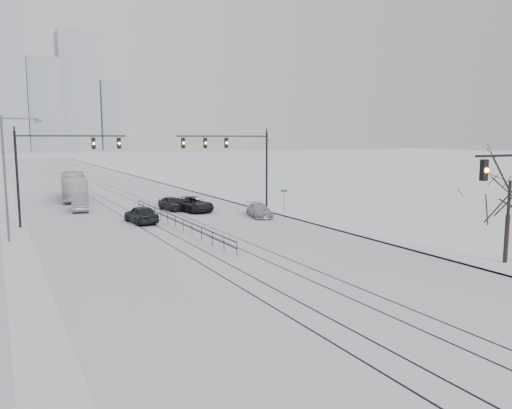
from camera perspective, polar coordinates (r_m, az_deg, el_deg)
name	(u,v)px	position (r m, az deg, el deg)	size (l,w,h in m)	color
ground	(488,380)	(17.85, 24.97, -17.74)	(500.00, 500.00, 0.00)	silver
road	(105,193)	(71.17, -16.92, 1.31)	(22.00, 260.00, 0.02)	silver
sidewalk_east	(197,188)	(74.83, -6.72, 1.94)	(5.00, 260.00, 0.16)	white
curb	(182,188)	(74.00, -8.50, 1.83)	(0.10, 260.00, 0.12)	gray
tram_rails	(144,212)	(51.79, -12.73, -0.79)	(5.30, 180.00, 0.01)	black
skyline	(29,92)	(284.70, -24.48, 11.64)	(96.00, 48.00, 72.00)	#989EA7
traffic_mast_ne	(237,155)	(49.39, -2.18, 5.68)	(9.60, 0.37, 8.00)	black
traffic_mast_nw	(55,160)	(45.82, -21.99, 4.75)	(9.10, 0.37, 8.00)	black
street_light_west	(9,169)	(39.62, -26.38, 3.62)	(2.73, 0.25, 9.00)	#595B60
bare_tree	(510,189)	(32.33, 27.01, 1.57)	(4.40, 4.40, 6.10)	black
median_fence	(175,221)	(42.24, -9.22, -1.88)	(0.06, 24.00, 1.00)	black
street_sign	(284,198)	(48.80, 3.23, 0.76)	(0.70, 0.06, 2.40)	#595B60
sedan_sb_inner	(141,214)	(44.75, -13.00, -1.11)	(1.85, 4.61, 1.57)	black
sedan_sb_outer	(80,204)	(53.74, -19.46, 0.05)	(1.61, 4.60, 1.52)	gray
sedan_nb_front	(193,204)	(50.95, -7.26, 0.03)	(2.49, 5.41, 1.50)	black
sedan_nb_right	(259,211)	(47.00, 0.39, -0.70)	(1.76, 4.32, 1.25)	#AAABB1
sedan_nb_far	(172,203)	(52.19, -9.59, 0.12)	(1.67, 4.15, 1.41)	black
box_truck	(74,187)	(63.93, -20.11, 1.94)	(2.71, 11.58, 3.23)	silver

